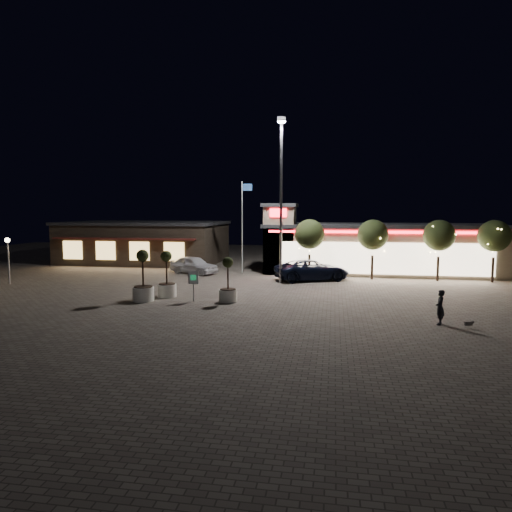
% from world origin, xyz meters
% --- Properties ---
extents(ground, '(90.00, 90.00, 0.00)m').
position_xyz_m(ground, '(0.00, 0.00, 0.00)').
color(ground, '#6B6157').
rests_on(ground, ground).
extents(retail_building, '(20.40, 8.40, 6.10)m').
position_xyz_m(retail_building, '(9.51, 15.82, 2.21)').
color(retail_building, tan).
rests_on(retail_building, ground).
extents(restaurant_building, '(16.40, 11.00, 4.30)m').
position_xyz_m(restaurant_building, '(-14.00, 19.97, 2.16)').
color(restaurant_building, '#382D23').
rests_on(restaurant_building, ground).
extents(floodlight_pole, '(0.60, 0.40, 12.38)m').
position_xyz_m(floodlight_pole, '(2.00, 8.00, 7.02)').
color(floodlight_pole, gray).
rests_on(floodlight_pole, ground).
extents(flagpole, '(0.95, 0.10, 8.00)m').
position_xyz_m(flagpole, '(-1.90, 13.00, 4.74)').
color(flagpole, white).
rests_on(flagpole, ground).
extents(lamp_post_west, '(0.36, 0.36, 3.48)m').
position_xyz_m(lamp_post_west, '(-18.00, 4.00, 2.46)').
color(lamp_post_west, gray).
rests_on(lamp_post_west, ground).
extents(string_tree_a, '(2.42, 2.42, 4.79)m').
position_xyz_m(string_tree_a, '(4.00, 11.00, 3.56)').
color(string_tree_a, '#332319').
rests_on(string_tree_a, ground).
extents(string_tree_b, '(2.42, 2.42, 4.79)m').
position_xyz_m(string_tree_b, '(9.00, 11.00, 3.56)').
color(string_tree_b, '#332319').
rests_on(string_tree_b, ground).
extents(string_tree_c, '(2.42, 2.42, 4.79)m').
position_xyz_m(string_tree_c, '(14.00, 11.00, 3.56)').
color(string_tree_c, '#332319').
rests_on(string_tree_c, ground).
extents(string_tree_d, '(2.42, 2.42, 4.79)m').
position_xyz_m(string_tree_d, '(18.00, 11.00, 3.56)').
color(string_tree_d, '#332319').
rests_on(string_tree_d, ground).
extents(pickup_truck, '(6.46, 4.86, 1.63)m').
position_xyz_m(pickup_truck, '(4.29, 9.77, 0.82)').
color(pickup_truck, black).
rests_on(pickup_truck, ground).
extents(white_sedan, '(4.88, 3.51, 1.54)m').
position_xyz_m(white_sedan, '(-6.07, 11.79, 0.77)').
color(white_sedan, silver).
rests_on(white_sedan, ground).
extents(pedestrian, '(0.56, 0.71, 1.70)m').
position_xyz_m(pedestrian, '(11.07, -3.37, 0.85)').
color(pedestrian, black).
rests_on(pedestrian, ground).
extents(dog, '(0.47, 0.24, 0.25)m').
position_xyz_m(dog, '(12.32, -3.84, 0.25)').
color(dog, '#59514C').
rests_on(dog, ground).
extents(planter_left, '(1.20, 1.20, 2.96)m').
position_xyz_m(planter_left, '(-4.53, 1.21, 0.91)').
color(planter_left, white).
rests_on(planter_left, ground).
extents(planter_mid, '(1.28, 1.28, 3.15)m').
position_xyz_m(planter_mid, '(-5.46, -0.34, 0.97)').
color(planter_mid, white).
rests_on(planter_mid, ground).
extents(planter_right, '(1.11, 1.11, 2.72)m').
position_xyz_m(planter_right, '(-0.32, 0.34, 0.84)').
color(planter_right, white).
rests_on(planter_right, ground).
extents(valet_sign, '(0.62, 0.13, 1.86)m').
position_xyz_m(valet_sign, '(-2.40, 0.08, 1.30)').
color(valet_sign, gray).
rests_on(valet_sign, ground).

